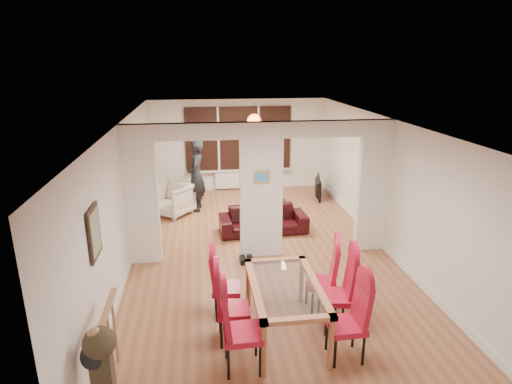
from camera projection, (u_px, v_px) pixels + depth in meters
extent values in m
cube|color=#955B3C|center=(261.00, 254.00, 8.41)|extent=(5.00, 9.00, 0.01)
cube|color=white|center=(261.00, 191.00, 8.02)|extent=(5.00, 0.18, 2.60)
cube|color=black|center=(238.00, 139.00, 12.16)|extent=(3.00, 0.08, 1.80)
cube|color=white|center=(239.00, 179.00, 12.48)|extent=(1.40, 0.08, 0.50)
sphere|color=orange|center=(254.00, 121.00, 10.93)|extent=(0.36, 0.36, 0.36)
cube|color=gray|center=(94.00, 232.00, 5.35)|extent=(0.04, 0.52, 0.67)
cube|color=#4C8CD8|center=(262.00, 177.00, 7.84)|extent=(0.30, 0.03, 0.25)
imported|color=black|center=(263.00, 220.00, 9.42)|extent=(1.95, 0.85, 0.56)
imported|color=#BDAEA0|center=(172.00, 200.00, 10.43)|extent=(1.17, 1.18, 0.77)
imported|color=black|center=(196.00, 176.00, 10.60)|extent=(0.68, 0.47, 1.79)
imported|color=black|center=(315.00, 188.00, 11.75)|extent=(1.00, 0.33, 0.57)
cylinder|color=#143F19|center=(259.00, 198.00, 10.71)|extent=(0.06, 0.06, 0.25)
imported|color=black|center=(260.00, 201.00, 10.76)|extent=(0.22, 0.22, 0.06)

